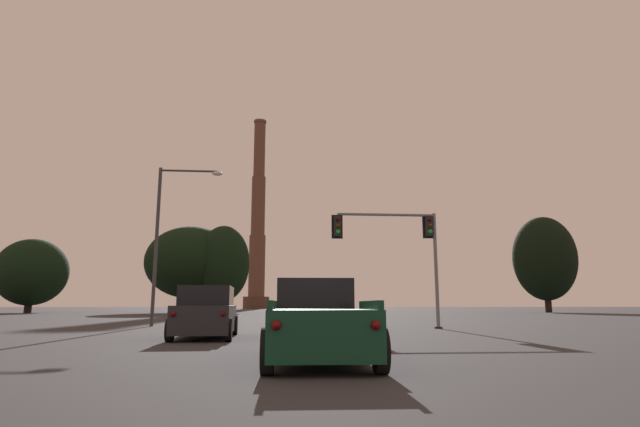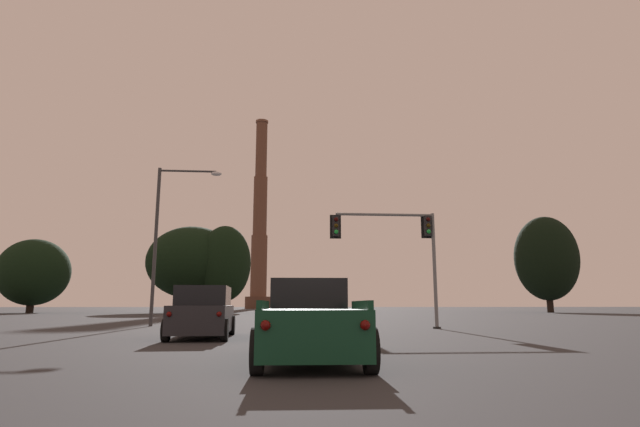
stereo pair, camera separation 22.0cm
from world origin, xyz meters
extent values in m
cube|color=#0F3823|center=(0.06, 18.50, 0.53)|extent=(1.80, 4.60, 0.70)
cube|color=black|center=(0.06, 18.73, 1.15)|extent=(1.62, 2.20, 0.55)
cylinder|color=black|center=(-0.82, 20.40, 0.32)|extent=(0.22, 0.64, 0.64)
cylinder|color=black|center=(0.94, 20.40, 0.32)|extent=(0.22, 0.64, 0.64)
cylinder|color=black|center=(-0.83, 16.60, 0.32)|extent=(0.22, 0.64, 0.64)
cylinder|color=black|center=(0.93, 16.60, 0.32)|extent=(0.22, 0.64, 0.64)
sphere|color=#500705|center=(-0.67, 16.18, 0.68)|extent=(0.17, 0.17, 0.17)
sphere|color=#500705|center=(0.77, 16.18, 0.68)|extent=(0.17, 0.17, 0.17)
cube|color=#232328|center=(-3.51, 18.69, 0.68)|extent=(2.06, 4.85, 0.95)
cube|color=black|center=(-3.52, 18.81, 1.51)|extent=(1.86, 2.85, 0.70)
cylinder|color=black|center=(-4.51, 20.59, 0.38)|extent=(0.24, 0.77, 0.76)
cylinder|color=black|center=(-2.63, 20.64, 0.38)|extent=(0.24, 0.77, 0.76)
cylinder|color=black|center=(-4.40, 16.74, 0.38)|extent=(0.24, 0.77, 0.76)
cylinder|color=black|center=(-2.52, 16.79, 0.38)|extent=(0.24, 0.77, 0.76)
sphere|color=#500705|center=(-4.22, 16.25, 0.89)|extent=(0.17, 0.17, 0.17)
sphere|color=#500705|center=(-2.66, 16.29, 0.89)|extent=(0.17, 0.17, 0.17)
cube|color=#0F3823|center=(-0.07, 10.88, 0.66)|extent=(2.16, 5.46, 0.88)
cube|color=black|center=(-0.02, 12.63, 1.46)|extent=(1.89, 1.86, 0.72)
cube|color=#0F3823|center=(-1.05, 9.53, 1.18)|extent=(0.17, 2.43, 0.16)
cube|color=#0F3823|center=(0.83, 9.47, 1.18)|extent=(0.17, 2.43, 0.16)
cylinder|color=black|center=(-0.98, 13.11, 0.40)|extent=(0.24, 0.81, 0.80)
cylinder|color=black|center=(0.98, 13.05, 0.40)|extent=(0.24, 0.81, 0.80)
cylinder|color=black|center=(-1.12, 8.71, 0.40)|extent=(0.24, 0.81, 0.80)
cylinder|color=black|center=(0.84, 8.65, 0.40)|extent=(0.24, 0.81, 0.80)
sphere|color=#500705|center=(-0.97, 8.19, 0.85)|extent=(0.17, 0.17, 0.17)
sphere|color=#500705|center=(0.67, 8.14, 0.85)|extent=(0.17, 0.17, 0.17)
cylinder|color=slate|center=(7.25, 25.06, 2.96)|extent=(0.18, 0.18, 5.93)
cylinder|color=black|center=(7.25, 25.06, 0.05)|extent=(0.40, 0.40, 0.10)
cube|color=black|center=(6.96, 25.06, 5.26)|extent=(0.34, 0.34, 1.04)
cube|color=black|center=(6.96, 25.24, 5.26)|extent=(0.58, 0.03, 1.25)
sphere|color=#320504|center=(6.96, 24.87, 5.58)|extent=(0.22, 0.22, 0.22)
sphere|color=#352604|center=(6.96, 24.87, 5.26)|extent=(0.22, 0.22, 0.22)
sphere|color=green|center=(6.96, 24.87, 4.93)|extent=(0.22, 0.22, 0.22)
cylinder|color=slate|center=(4.69, 25.06, 5.83)|extent=(5.12, 0.14, 0.14)
sphere|color=slate|center=(7.25, 25.06, 5.83)|extent=(0.18, 0.18, 0.18)
cube|color=black|center=(2.12, 25.06, 5.19)|extent=(0.34, 0.34, 1.04)
cube|color=black|center=(2.12, 25.24, 5.19)|extent=(0.58, 0.03, 1.25)
sphere|color=#320504|center=(2.12, 24.87, 5.51)|extent=(0.22, 0.22, 0.22)
sphere|color=#352604|center=(2.12, 24.87, 5.19)|extent=(0.22, 0.22, 0.22)
sphere|color=green|center=(2.12, 24.87, 4.86)|extent=(0.22, 0.22, 0.22)
cylinder|color=#38383A|center=(-7.94, 29.19, 4.61)|extent=(0.20, 0.20, 9.21)
cylinder|color=#38383A|center=(-6.27, 29.19, 9.06)|extent=(3.33, 0.12, 0.12)
sphere|color=#38383A|center=(-7.94, 29.19, 9.06)|extent=(0.20, 0.20, 0.20)
ellipsoid|color=silver|center=(-4.61, 29.19, 8.94)|extent=(0.64, 0.36, 0.26)
cylinder|color=#523427|center=(-7.26, 161.51, 1.88)|extent=(8.31, 8.31, 3.76)
cylinder|color=brown|center=(-7.26, 161.51, 13.58)|extent=(5.19, 5.19, 19.63)
cylinder|color=brown|center=(-7.26, 161.51, 33.21)|extent=(4.47, 4.47, 19.63)
cylinder|color=brown|center=(-7.26, 161.51, 52.84)|extent=(3.74, 3.74, 19.63)
cylinder|color=brown|center=(-7.26, 161.51, 62.31)|extent=(4.19, 4.19, 0.70)
cylinder|color=black|center=(42.03, 76.56, 1.77)|extent=(1.00, 1.00, 3.54)
ellipsoid|color=black|center=(42.03, 76.56, 8.58)|extent=(9.99, 8.99, 13.45)
cylinder|color=black|center=(-8.98, 75.97, 1.54)|extent=(0.79, 0.79, 3.07)
ellipsoid|color=black|center=(-8.98, 75.97, 7.35)|extent=(7.85, 7.07, 11.41)
cylinder|color=black|center=(-37.67, 78.55, 1.16)|extent=(1.05, 1.05, 2.33)
ellipsoid|color=black|center=(-37.67, 78.55, 6.06)|extent=(10.45, 9.41, 9.96)
cylinder|color=black|center=(-14.22, 78.62, 1.78)|extent=(1.40, 1.40, 3.55)
ellipsoid|color=black|center=(-14.22, 78.62, 7.71)|extent=(13.96, 12.57, 11.10)
camera|label=1|loc=(-0.98, -0.18, 1.18)|focal=28.00mm
camera|label=2|loc=(-0.77, -0.20, 1.18)|focal=28.00mm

